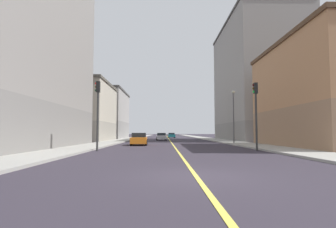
{
  "coord_description": "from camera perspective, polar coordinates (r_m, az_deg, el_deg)",
  "views": [
    {
      "loc": [
        -1.1,
        -9.26,
        1.5
      ],
      "look_at": [
        -0.54,
        25.8,
        3.87
      ],
      "focal_mm": 28.75,
      "sensor_mm": 36.0,
      "label": 1
    }
  ],
  "objects": [
    {
      "name": "sidewalk_left",
      "position": [
        59.08,
        8.55,
        -5.2
      ],
      "size": [
        3.48,
        168.0,
        0.15
      ],
      "primitive_type": "cube",
      "color": "#9E9B93",
      "rests_on": "ground"
    },
    {
      "name": "ground_plane",
      "position": [
        9.45,
        5.93,
        -12.97
      ],
      "size": [
        400.0,
        400.0,
        0.0
      ],
      "primitive_type": "plane",
      "color": "#302A34",
      "rests_on": "ground"
    },
    {
      "name": "street_lamp_left_near",
      "position": [
        33.81,
        13.71,
        0.68
      ],
      "size": [
        0.36,
        0.36,
        6.46
      ],
      "color": "#4C4C51",
      "rests_on": "ground"
    },
    {
      "name": "car_teal",
      "position": [
        70.56,
        0.73,
        -4.55
      ],
      "size": [
        1.95,
        4.48,
        1.32
      ],
      "color": "#196670",
      "rests_on": "ground"
    },
    {
      "name": "car_orange",
      "position": [
        31.39,
        -6.14,
        -5.34
      ],
      "size": [
        2.01,
        4.66,
        1.41
      ],
      "color": "orange",
      "rests_on": "ground"
    },
    {
      "name": "traffic_light_right_near",
      "position": [
        22.47,
        -14.69,
        1.8
      ],
      "size": [
        0.4,
        0.32,
        5.63
      ],
      "color": "#2D2D2D",
      "rests_on": "ground"
    },
    {
      "name": "building_right_distant",
      "position": [
        64.79,
        -14.17,
        -0.15
      ],
      "size": [
        11.6,
        17.36,
        11.1
      ],
      "color": "gray",
      "rests_on": "ground"
    },
    {
      "name": "building_right_corner",
      "position": [
        29.87,
        -31.74,
        13.88
      ],
      "size": [
        11.6,
        21.06,
        20.6
      ],
      "color": "slate",
      "rests_on": "ground"
    },
    {
      "name": "sidewalk_right",
      "position": [
        58.76,
        -8.25,
        -5.21
      ],
      "size": [
        3.48,
        168.0,
        0.15
      ],
      "primitive_type": "cube",
      "color": "#9E9B93",
      "rests_on": "ground"
    },
    {
      "name": "car_silver",
      "position": [
        49.69,
        -1.43,
        -4.84
      ],
      "size": [
        1.96,
        4.09,
        1.35
      ],
      "color": "silver",
      "rests_on": "ground"
    },
    {
      "name": "lane_center_stripe",
      "position": [
        58.29,
        0.18,
        -5.33
      ],
      "size": [
        0.16,
        154.0,
        0.01
      ],
      "primitive_type": "cube",
      "color": "#E5D14C",
      "rests_on": "ground"
    },
    {
      "name": "traffic_light_left_near",
      "position": [
        23.08,
        18.11,
        1.6
      ],
      "size": [
        0.4,
        0.32,
        5.54
      ],
      "color": "#2D2D2D",
      "rests_on": "ground"
    },
    {
      "name": "building_right_midblock",
      "position": [
        47.9,
        -18.99,
        0.44
      ],
      "size": [
        11.6,
        14.3,
        9.81
      ],
      "color": "#9D9688",
      "rests_on": "ground"
    },
    {
      "name": "building_left_mid",
      "position": [
        52.54,
        18.19,
        6.59
      ],
      "size": [
        11.6,
        22.78,
        21.69
      ],
      "color": "slate",
      "rests_on": "ground"
    }
  ]
}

